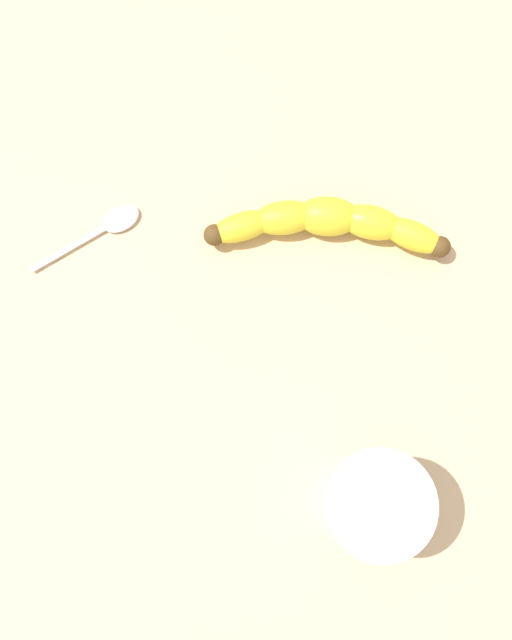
# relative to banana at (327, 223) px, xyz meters

# --- Properties ---
(wooden_tabletop) EXTENTS (1.20, 1.20, 0.03)m
(wooden_tabletop) POSITION_rel_banana_xyz_m (-0.11, -0.05, -0.03)
(wooden_tabletop) COLOR #D4B085
(wooden_tabletop) RESTS_ON ground
(banana) EXTENTS (0.18, 0.15, 0.04)m
(banana) POSITION_rel_banana_xyz_m (0.00, 0.00, 0.00)
(banana) COLOR yellow
(banana) RESTS_ON wooden_tabletop
(smoothie_glass) EXTENTS (0.08, 0.08, 0.09)m
(smoothie_glass) POSITION_rel_banana_xyz_m (-0.13, -0.21, 0.03)
(smoothie_glass) COLOR silver
(smoothie_glass) RESTS_ON wooden_tabletop
(teaspoon) EXTENTS (0.11, 0.03, 0.01)m
(teaspoon) POSITION_rel_banana_xyz_m (-0.15, 0.12, -0.01)
(teaspoon) COLOR silver
(teaspoon) RESTS_ON wooden_tabletop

